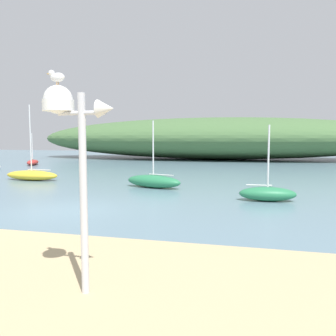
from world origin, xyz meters
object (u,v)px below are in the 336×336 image
Objects in this scene: sailboat_inner_mooring at (267,193)px; sailboat_outer_mooring at (33,162)px; sailboat_west_reach at (153,181)px; seagull_on_radar at (57,76)px; sailboat_near_shore at (32,175)px; mast_structure at (69,124)px.

sailboat_outer_mooring is at bearing 145.80° from sailboat_inner_mooring.
sailboat_outer_mooring is 21.09m from sailboat_west_reach.
sailboat_west_reach is at bearing -37.30° from sailboat_outer_mooring.
sailboat_near_shore is at bearing 127.29° from seagull_on_radar.
sailboat_outer_mooring is 27.44m from sailboat_inner_mooring.
sailboat_near_shore is 1.33× the size of sailboat_west_reach.
sailboat_outer_mooring reaches higher than sailboat_inner_mooring.
mast_structure is 0.97× the size of sailboat_outer_mooring.
sailboat_outer_mooring is 1.04× the size of sailboat_inner_mooring.
sailboat_near_shore is (-10.77, 14.14, -3.33)m from seagull_on_radar.
sailboat_near_shore is at bearing 127.78° from mast_structure.
mast_structure is 11.04m from sailboat_inner_mooring.
sailboat_near_shore is at bearing 164.52° from sailboat_inner_mooring.
sailboat_inner_mooring is (22.69, -15.42, 0.05)m from sailboat_outer_mooring.
sailboat_west_reach is at bearing -9.17° from sailboat_near_shore.
sailboat_outer_mooring is at bearing 142.70° from sailboat_west_reach.
mast_structure is 0.68× the size of sailboat_near_shore.
sailboat_west_reach is at bearing 155.93° from sailboat_inner_mooring.
sailboat_inner_mooring is 6.48m from sailboat_west_reach.
sailboat_west_reach is at bearing 99.24° from seagull_on_radar.
sailboat_outer_mooring is at bearing 125.39° from sailboat_near_shore.
seagull_on_radar is 0.10× the size of sailboat_inner_mooring.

